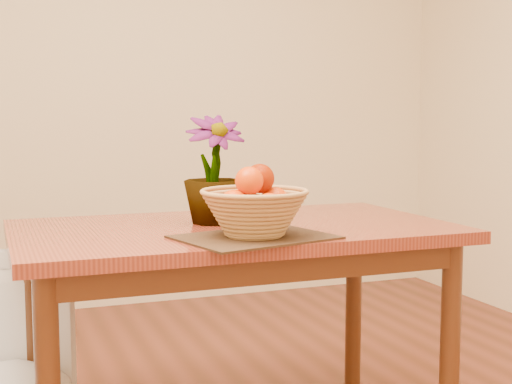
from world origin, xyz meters
name	(u,v)px	position (x,y,z in m)	size (l,w,h in m)	color
wall_back	(122,73)	(0.00, 2.25, 1.35)	(4.00, 0.02, 2.70)	#F5E7BB
table	(234,252)	(0.00, 0.30, 0.66)	(1.40, 0.80, 0.75)	maroon
placemat	(255,237)	(-0.03, 0.04, 0.75)	(0.42, 0.32, 0.01)	#3E2916
wicker_basket	(255,214)	(-0.03, 0.04, 0.82)	(0.32, 0.32, 0.13)	#B27F4A
orange_pile	(255,194)	(-0.02, 0.04, 0.88)	(0.22, 0.22, 0.16)	#D14003
potted_plant	(214,169)	(-0.05, 0.37, 0.93)	(0.20, 0.20, 0.36)	#1D4213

